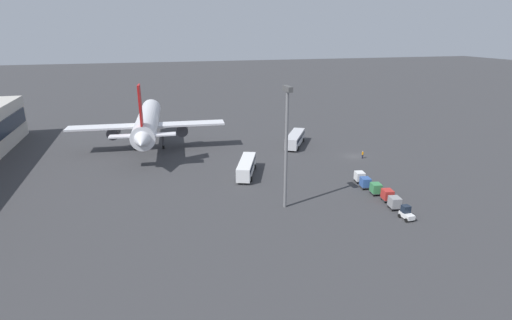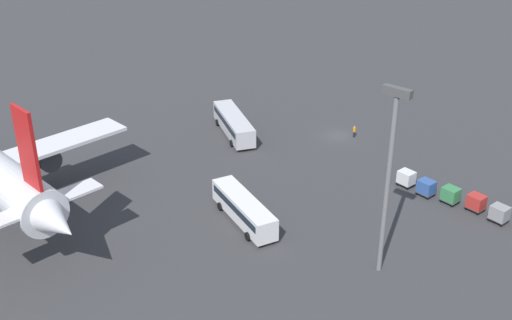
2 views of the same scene
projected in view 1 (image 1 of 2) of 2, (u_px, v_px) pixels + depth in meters
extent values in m
plane|color=#38383A|center=(353.00, 156.00, 92.22)|extent=(600.00, 600.00, 0.00)
cylinder|color=silver|center=(148.00, 121.00, 96.93)|extent=(34.56, 7.77, 5.13)
cone|color=silver|center=(152.00, 107.00, 114.10)|extent=(6.01, 5.30, 4.87)
cone|color=silver|center=(142.00, 141.00, 79.51)|extent=(7.01, 5.12, 4.62)
cube|color=silver|center=(102.00, 127.00, 93.62)|extent=(5.66, 16.06, 0.44)
cube|color=silver|center=(192.00, 124.00, 97.43)|extent=(5.66, 16.06, 0.44)
cube|color=red|center=(140.00, 105.00, 80.47)|extent=(3.44, 0.62, 8.21)
cube|color=silver|center=(143.00, 135.00, 82.07)|extent=(3.43, 13.49, 0.28)
cylinder|color=#38383D|center=(114.00, 133.00, 95.52)|extent=(4.32, 3.13, 2.82)
cylinder|color=#38383D|center=(182.00, 129.00, 98.47)|extent=(4.32, 3.13, 2.82)
cylinder|color=#38383D|center=(152.00, 128.00, 109.55)|extent=(0.50, 0.50, 4.10)
cylinder|color=black|center=(152.00, 134.00, 110.05)|extent=(0.94, 0.57, 0.90)
cylinder|color=#38383D|center=(135.00, 142.00, 96.16)|extent=(0.50, 0.50, 4.10)
cylinder|color=black|center=(135.00, 148.00, 96.66)|extent=(0.94, 0.57, 0.90)
cylinder|color=#38383D|center=(163.00, 141.00, 97.38)|extent=(0.50, 0.50, 4.10)
cylinder|color=black|center=(163.00, 147.00, 97.87)|extent=(0.94, 0.57, 0.90)
cube|color=silver|center=(295.00, 139.00, 100.24)|extent=(12.39, 9.00, 2.65)
cube|color=#192333|center=(295.00, 137.00, 100.10)|extent=(11.54, 8.51, 0.85)
cylinder|color=black|center=(292.00, 139.00, 104.63)|extent=(1.01, 0.77, 1.00)
cylinder|color=black|center=(303.00, 140.00, 103.87)|extent=(1.01, 0.77, 1.00)
cylinder|color=black|center=(286.00, 147.00, 97.40)|extent=(1.01, 0.77, 1.00)
cylinder|color=black|center=(298.00, 148.00, 96.65)|extent=(1.01, 0.77, 1.00)
cube|color=white|center=(246.00, 167.00, 79.94)|extent=(11.84, 6.63, 2.60)
cube|color=#192333|center=(246.00, 164.00, 79.80)|extent=(10.99, 6.33, 0.83)
cylinder|color=black|center=(242.00, 166.00, 83.88)|extent=(1.04, 0.64, 1.00)
cylinder|color=black|center=(255.00, 167.00, 83.63)|extent=(1.04, 0.64, 1.00)
cylinder|color=black|center=(237.00, 179.00, 77.03)|extent=(1.04, 0.64, 1.00)
cylinder|color=black|center=(251.00, 179.00, 76.77)|extent=(1.04, 0.64, 1.00)
cube|color=white|center=(407.00, 215.00, 61.43)|extent=(2.44, 1.37, 0.70)
cube|color=#192333|center=(406.00, 209.00, 61.53)|extent=(1.11, 1.20, 1.10)
cylinder|color=black|center=(399.00, 216.00, 62.11)|extent=(0.61, 0.24, 0.60)
cylinder|color=black|center=(407.00, 214.00, 62.50)|extent=(0.61, 0.24, 0.60)
cylinder|color=black|center=(406.00, 220.00, 60.58)|extent=(0.61, 0.24, 0.60)
cylinder|color=black|center=(414.00, 219.00, 60.97)|extent=(0.61, 0.24, 0.60)
cylinder|color=#1E1E2D|center=(362.00, 157.00, 90.62)|extent=(0.32, 0.32, 0.85)
cylinder|color=orange|center=(363.00, 153.00, 90.39)|extent=(0.38, 0.38, 0.65)
sphere|color=tan|center=(363.00, 151.00, 90.25)|extent=(0.24, 0.24, 0.24)
cube|color=#38383D|center=(394.00, 207.00, 64.99)|extent=(2.23, 1.96, 0.10)
cube|color=gray|center=(395.00, 202.00, 64.73)|extent=(2.12, 1.87, 1.60)
cylinder|color=black|center=(388.00, 206.00, 65.71)|extent=(0.37, 0.17, 0.36)
cylinder|color=black|center=(396.00, 206.00, 65.85)|extent=(0.37, 0.17, 0.36)
cylinder|color=black|center=(392.00, 210.00, 64.27)|extent=(0.37, 0.17, 0.36)
cylinder|color=black|center=(400.00, 210.00, 64.42)|extent=(0.37, 0.17, 0.36)
cube|color=#38383D|center=(387.00, 199.00, 67.98)|extent=(2.23, 1.96, 0.10)
cube|color=#B72D28|center=(387.00, 194.00, 67.72)|extent=(2.12, 1.87, 1.60)
cylinder|color=black|center=(381.00, 199.00, 68.70)|extent=(0.37, 0.17, 0.36)
cylinder|color=black|center=(388.00, 198.00, 68.84)|extent=(0.37, 0.17, 0.36)
cylinder|color=black|center=(385.00, 202.00, 67.26)|extent=(0.37, 0.17, 0.36)
cylinder|color=black|center=(392.00, 202.00, 67.41)|extent=(0.37, 0.17, 0.36)
cube|color=#38383D|center=(375.00, 192.00, 70.73)|extent=(2.23, 1.96, 0.10)
cube|color=#38844C|center=(376.00, 188.00, 70.46)|extent=(2.12, 1.87, 1.60)
cylinder|color=black|center=(370.00, 192.00, 71.44)|extent=(0.37, 0.17, 0.36)
cylinder|color=black|center=(377.00, 192.00, 71.59)|extent=(0.37, 0.17, 0.36)
cylinder|color=black|center=(374.00, 195.00, 70.01)|extent=(0.37, 0.17, 0.36)
cylinder|color=black|center=(381.00, 195.00, 70.15)|extent=(0.37, 0.17, 0.36)
cube|color=#38383D|center=(365.00, 186.00, 73.47)|extent=(2.23, 1.96, 0.10)
cube|color=#33569E|center=(365.00, 182.00, 73.21)|extent=(2.12, 1.87, 1.60)
cylinder|color=black|center=(360.00, 186.00, 74.19)|extent=(0.37, 0.17, 0.36)
cylinder|color=black|center=(367.00, 186.00, 74.33)|extent=(0.37, 0.17, 0.36)
cylinder|color=black|center=(363.00, 189.00, 72.75)|extent=(0.37, 0.17, 0.36)
cylinder|color=black|center=(370.00, 189.00, 72.90)|extent=(0.37, 0.17, 0.36)
cube|color=#38383D|center=(359.00, 180.00, 76.44)|extent=(2.23, 1.96, 0.10)
cube|color=silver|center=(360.00, 176.00, 76.18)|extent=(2.12, 1.87, 1.60)
cylinder|color=black|center=(355.00, 180.00, 77.16)|extent=(0.37, 0.17, 0.36)
cylinder|color=black|center=(361.00, 180.00, 77.30)|extent=(0.37, 0.17, 0.36)
cylinder|color=black|center=(357.00, 183.00, 75.72)|extent=(0.37, 0.17, 0.36)
cylinder|color=black|center=(364.00, 183.00, 75.87)|extent=(0.37, 0.17, 0.36)
cylinder|color=slate|center=(286.00, 152.00, 62.94)|extent=(0.50, 0.50, 19.02)
cube|color=#4C4C4C|center=(288.00, 89.00, 59.86)|extent=(2.80, 0.70, 0.80)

